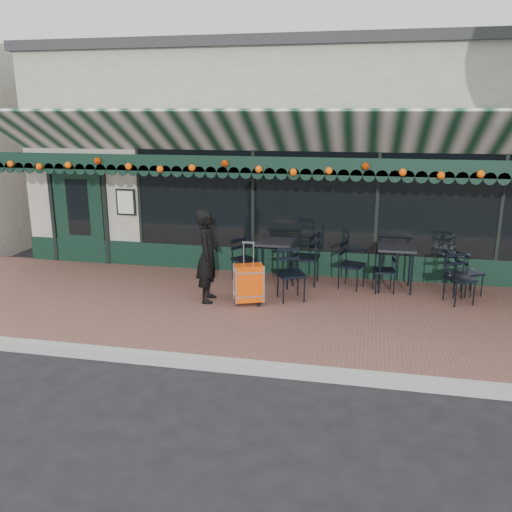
% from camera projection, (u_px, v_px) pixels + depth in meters
% --- Properties ---
extents(ground, '(80.00, 80.00, 0.00)m').
position_uv_depth(ground, '(264.00, 371.00, 7.16)').
color(ground, black).
rests_on(ground, ground).
extents(sidewalk, '(18.00, 4.00, 0.15)m').
position_uv_depth(sidewalk, '(287.00, 313.00, 9.04)').
color(sidewalk, brown).
rests_on(sidewalk, ground).
extents(curb, '(18.00, 0.16, 0.15)m').
position_uv_depth(curb, '(263.00, 369.00, 7.07)').
color(curb, '#9E9E99').
rests_on(curb, ground).
extents(restaurant_building, '(12.00, 9.60, 4.50)m').
position_uv_depth(restaurant_building, '(322.00, 153.00, 13.98)').
color(restaurant_building, gray).
rests_on(restaurant_building, ground).
extents(woman, '(0.45, 0.63, 1.60)m').
position_uv_depth(woman, '(208.00, 256.00, 9.19)').
color(woman, black).
rests_on(woman, sidewalk).
extents(suitcase, '(0.54, 0.42, 1.08)m').
position_uv_depth(suitcase, '(249.00, 284.00, 9.13)').
color(suitcase, '#E24407').
rests_on(suitcase, sidewalk).
extents(cafe_table_a, '(0.66, 0.66, 0.82)m').
position_uv_depth(cafe_table_a, '(396.00, 251.00, 9.79)').
color(cafe_table_a, black).
rests_on(cafe_table_a, sidewalk).
extents(cafe_table_b, '(0.68, 0.68, 0.84)m').
position_uv_depth(cafe_table_b, '(275.00, 245.00, 10.10)').
color(cafe_table_b, black).
rests_on(cafe_table_b, sidewalk).
extents(chair_a_left, '(0.44, 0.44, 0.78)m').
position_uv_depth(chair_a_left, '(384.00, 271.00, 9.75)').
color(chair_a_left, black).
rests_on(chair_a_left, sidewalk).
extents(chair_a_right, '(0.51, 0.51, 0.78)m').
position_uv_depth(chair_a_right, '(459.00, 274.00, 9.57)').
color(chair_a_right, black).
rests_on(chair_a_right, sidewalk).
extents(chair_a_front, '(0.57, 0.57, 0.85)m').
position_uv_depth(chair_a_front, '(460.00, 279.00, 9.16)').
color(chair_a_front, black).
rests_on(chair_a_front, sidewalk).
extents(chair_a_extra, '(0.53, 0.53, 0.80)m').
position_uv_depth(chair_a_extra, '(469.00, 273.00, 9.60)').
color(chair_a_extra, black).
rests_on(chair_a_extra, sidewalk).
extents(chair_b_left, '(0.52, 0.52, 1.00)m').
position_uv_depth(chair_b_left, '(306.00, 258.00, 10.19)').
color(chair_b_left, black).
rests_on(chair_b_left, sidewalk).
extents(chair_b_right, '(0.55, 0.55, 0.87)m').
position_uv_depth(chair_b_right, '(352.00, 265.00, 9.95)').
color(chair_b_right, black).
rests_on(chair_b_right, sidewalk).
extents(chair_b_front, '(0.60, 0.60, 0.91)m').
position_uv_depth(chair_b_front, '(291.00, 275.00, 9.32)').
color(chair_b_front, black).
rests_on(chair_b_front, sidewalk).
extents(chair_solo, '(0.57, 0.57, 0.81)m').
position_uv_depth(chair_solo, '(244.00, 260.00, 10.45)').
color(chair_solo, black).
rests_on(chair_solo, sidewalk).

